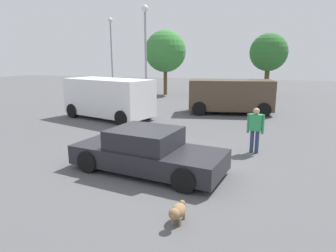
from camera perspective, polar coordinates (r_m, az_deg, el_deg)
name	(u,v)px	position (r m, az deg, el deg)	size (l,w,h in m)	color
ground_plane	(156,170)	(8.77, -2.32, -8.50)	(80.00, 80.00, 0.00)	#515154
sedan_foreground	(147,152)	(8.56, -4.02, -4.98)	(4.62, 2.48, 1.25)	#232328
dog	(178,211)	(6.07, 1.85, -16.08)	(0.29, 0.72, 0.43)	olive
van_white	(109,97)	(16.29, -11.32, 5.44)	(5.27, 3.47, 2.13)	white
suv_dark	(230,95)	(17.88, 11.91, 5.83)	(5.02, 2.83, 1.97)	#4C3D2D
pedestrian	(255,127)	(10.50, 16.45, -0.11)	(0.57, 0.28, 1.57)	navy
light_post_near	(145,39)	(19.49, -4.37, 16.25)	(0.44, 0.44, 6.41)	gray
light_post_mid	(111,43)	(30.10, -10.88, 15.46)	(0.44, 0.44, 6.94)	gray
tree_back_left	(269,53)	(26.19, 18.78, 13.21)	(3.04, 3.04, 5.19)	brown
tree_back_center	(165,51)	(26.70, -0.53, 14.15)	(3.61, 3.61, 5.60)	brown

